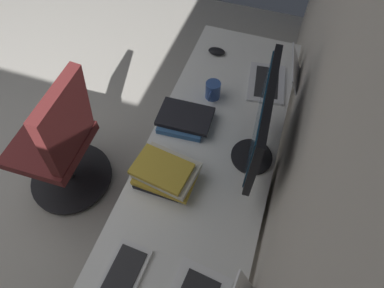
# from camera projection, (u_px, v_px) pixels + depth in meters

# --- Properties ---
(wall_back) EXTENTS (4.95, 0.10, 2.60)m
(wall_back) POSITION_uv_depth(u_px,v_px,m) (324.00, 160.00, 0.87)
(wall_back) COLOR beige
(wall_back) RESTS_ON ground
(desk) EXTENTS (2.14, 0.63, 0.73)m
(desk) POSITION_uv_depth(u_px,v_px,m) (202.00, 179.00, 1.55)
(desk) COLOR white
(desk) RESTS_ON ground
(drawer_pedestal) EXTENTS (0.40, 0.51, 0.69)m
(drawer_pedestal) POSITION_uv_depth(u_px,v_px,m) (207.00, 200.00, 1.83)
(drawer_pedestal) COLOR white
(drawer_pedestal) RESTS_ON ground
(monitor_primary) EXTENTS (0.53, 0.20, 0.47)m
(monitor_primary) POSITION_uv_depth(u_px,v_px,m) (261.00, 123.00, 1.32)
(monitor_primary) COLOR black
(monitor_primary) RESTS_ON desk
(laptop_left) EXTENTS (0.34, 0.32, 0.19)m
(laptop_left) POSITION_uv_depth(u_px,v_px,m) (278.00, 79.00, 1.77)
(laptop_left) COLOR silver
(laptop_left) RESTS_ON desk
(mouse_main) EXTENTS (0.06, 0.10, 0.03)m
(mouse_main) POSITION_uv_depth(u_px,v_px,m) (217.00, 51.00, 1.94)
(mouse_main) COLOR black
(mouse_main) RESTS_ON desk
(book_stack_near) EXTENTS (0.23, 0.28, 0.06)m
(book_stack_near) POSITION_uv_depth(u_px,v_px,m) (184.00, 119.00, 1.64)
(book_stack_near) COLOR #38669E
(book_stack_near) RESTS_ON desk
(book_stack_far) EXTENTS (0.23, 0.30, 0.10)m
(book_stack_far) POSITION_uv_depth(u_px,v_px,m) (165.00, 173.00, 1.43)
(book_stack_far) COLOR black
(book_stack_far) RESTS_ON desk
(coffee_mug) EXTENTS (0.12, 0.08, 0.10)m
(coffee_mug) POSITION_uv_depth(u_px,v_px,m) (213.00, 90.00, 1.72)
(coffee_mug) COLOR #335193
(coffee_mug) RESTS_ON desk
(office_chair) EXTENTS (0.56, 0.56, 0.97)m
(office_chair) POSITION_uv_depth(u_px,v_px,m) (61.00, 148.00, 1.90)
(office_chair) COLOR maroon
(office_chair) RESTS_ON ground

